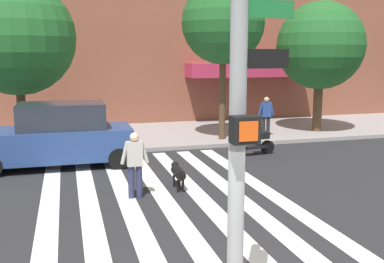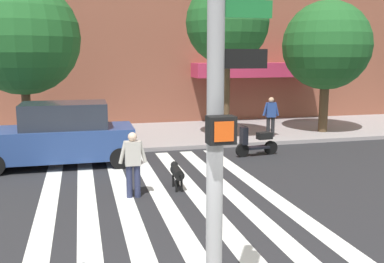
{
  "view_description": "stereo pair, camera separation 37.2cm",
  "coord_description": "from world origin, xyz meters",
  "px_view_note": "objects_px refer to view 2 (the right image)",
  "views": [
    {
      "loc": [
        -1.53,
        -4.58,
        3.49
      ],
      "look_at": [
        1.82,
        7.18,
        1.37
      ],
      "focal_mm": 41.42,
      "sensor_mm": 36.0,
      "label": 1
    },
    {
      "loc": [
        -1.17,
        -4.68,
        3.49
      ],
      "look_at": [
        1.82,
        7.18,
        1.37
      ],
      "focal_mm": 41.42,
      "sensor_mm": 36.0,
      "label": 2
    }
  ],
  "objects_px": {
    "parked_car_behind_first": "(61,135)",
    "dog_on_leash": "(177,172)",
    "traffic_light_pole": "(218,52)",
    "street_tree_further": "(327,46)",
    "parked_scooter": "(257,142)",
    "street_tree_nearest": "(22,38)",
    "street_tree_middle": "(227,23)",
    "pedestrian_bystander": "(271,114)",
    "pedestrian_dog_walker": "(133,161)"
  },
  "relations": [
    {
      "from": "parked_car_behind_first",
      "to": "street_tree_further",
      "type": "bearing_deg",
      "value": 14.72
    },
    {
      "from": "street_tree_further",
      "to": "street_tree_middle",
      "type": "bearing_deg",
      "value": -172.09
    },
    {
      "from": "parked_scooter",
      "to": "pedestrian_bystander",
      "type": "xyz_separation_m",
      "value": [
        1.65,
        2.54,
        0.6
      ]
    },
    {
      "from": "parked_car_behind_first",
      "to": "parked_scooter",
      "type": "bearing_deg",
      "value": -2.17
    },
    {
      "from": "street_tree_further",
      "to": "pedestrian_bystander",
      "type": "bearing_deg",
      "value": -167.79
    },
    {
      "from": "parked_scooter",
      "to": "street_tree_nearest",
      "type": "xyz_separation_m",
      "value": [
        -7.86,
        2.93,
        3.61
      ]
    },
    {
      "from": "traffic_light_pole",
      "to": "street_tree_further",
      "type": "bearing_deg",
      "value": 55.38
    },
    {
      "from": "traffic_light_pole",
      "to": "dog_on_leash",
      "type": "xyz_separation_m",
      "value": [
        1.02,
        6.75,
        -3.08
      ]
    },
    {
      "from": "pedestrian_dog_walker",
      "to": "dog_on_leash",
      "type": "xyz_separation_m",
      "value": [
        1.2,
        0.45,
        -0.48
      ]
    },
    {
      "from": "traffic_light_pole",
      "to": "pedestrian_bystander",
      "type": "bearing_deg",
      "value": 63.39
    },
    {
      "from": "parked_car_behind_first",
      "to": "pedestrian_bystander",
      "type": "xyz_separation_m",
      "value": [
        8.22,
        2.29,
        0.11
      ]
    },
    {
      "from": "parked_car_behind_first",
      "to": "dog_on_leash",
      "type": "relative_size",
      "value": 4.17
    },
    {
      "from": "street_tree_middle",
      "to": "pedestrian_bystander",
      "type": "height_order",
      "value": "street_tree_middle"
    },
    {
      "from": "traffic_light_pole",
      "to": "street_tree_middle",
      "type": "xyz_separation_m",
      "value": [
        4.26,
        12.35,
        1.19
      ]
    },
    {
      "from": "street_tree_nearest",
      "to": "pedestrian_bystander",
      "type": "distance_m",
      "value": 9.98
    },
    {
      "from": "pedestrian_bystander",
      "to": "parked_car_behind_first",
      "type": "bearing_deg",
      "value": -164.45
    },
    {
      "from": "street_tree_nearest",
      "to": "street_tree_further",
      "type": "height_order",
      "value": "street_tree_nearest"
    },
    {
      "from": "traffic_light_pole",
      "to": "street_tree_nearest",
      "type": "height_order",
      "value": "street_tree_nearest"
    },
    {
      "from": "parked_car_behind_first",
      "to": "pedestrian_dog_walker",
      "type": "xyz_separation_m",
      "value": [
        1.83,
        -3.82,
        -0.04
      ]
    },
    {
      "from": "parked_car_behind_first",
      "to": "dog_on_leash",
      "type": "height_order",
      "value": "parked_car_behind_first"
    },
    {
      "from": "street_tree_middle",
      "to": "pedestrian_dog_walker",
      "type": "height_order",
      "value": "street_tree_middle"
    },
    {
      "from": "street_tree_further",
      "to": "dog_on_leash",
      "type": "relative_size",
      "value": 5.08
    },
    {
      "from": "street_tree_middle",
      "to": "traffic_light_pole",
      "type": "bearing_deg",
      "value": -109.04
    },
    {
      "from": "pedestrian_dog_walker",
      "to": "pedestrian_bystander",
      "type": "height_order",
      "value": "pedestrian_bystander"
    },
    {
      "from": "street_tree_middle",
      "to": "street_tree_further",
      "type": "distance_m",
      "value": 4.83
    },
    {
      "from": "pedestrian_dog_walker",
      "to": "street_tree_middle",
      "type": "bearing_deg",
      "value": 53.75
    },
    {
      "from": "parked_car_behind_first",
      "to": "street_tree_nearest",
      "type": "height_order",
      "value": "street_tree_nearest"
    },
    {
      "from": "traffic_light_pole",
      "to": "parked_scooter",
      "type": "relative_size",
      "value": 3.56
    },
    {
      "from": "parked_car_behind_first",
      "to": "street_tree_middle",
      "type": "bearing_deg",
      "value": 19.58
    },
    {
      "from": "traffic_light_pole",
      "to": "pedestrian_dog_walker",
      "type": "relative_size",
      "value": 3.54
    },
    {
      "from": "street_tree_further",
      "to": "street_tree_nearest",
      "type": "bearing_deg",
      "value": -179.05
    },
    {
      "from": "parked_scooter",
      "to": "street_tree_nearest",
      "type": "relative_size",
      "value": 0.27
    },
    {
      "from": "traffic_light_pole",
      "to": "street_tree_nearest",
      "type": "relative_size",
      "value": 0.97
    },
    {
      "from": "traffic_light_pole",
      "to": "parked_scooter",
      "type": "height_order",
      "value": "traffic_light_pole"
    },
    {
      "from": "parked_car_behind_first",
      "to": "dog_on_leash",
      "type": "bearing_deg",
      "value": -48.06
    },
    {
      "from": "traffic_light_pole",
      "to": "parked_car_behind_first",
      "type": "relative_size",
      "value": 1.25
    },
    {
      "from": "parked_scooter",
      "to": "street_tree_middle",
      "type": "xyz_separation_m",
      "value": [
        -0.31,
        2.48,
        4.23
      ]
    },
    {
      "from": "street_tree_nearest",
      "to": "street_tree_middle",
      "type": "distance_m",
      "value": 7.59
    },
    {
      "from": "parked_scooter",
      "to": "pedestrian_bystander",
      "type": "distance_m",
      "value": 3.08
    },
    {
      "from": "parked_scooter",
      "to": "dog_on_leash",
      "type": "height_order",
      "value": "parked_scooter"
    },
    {
      "from": "parked_scooter",
      "to": "street_tree_further",
      "type": "xyz_separation_m",
      "value": [
        4.41,
        3.13,
        3.4
      ]
    },
    {
      "from": "street_tree_nearest",
      "to": "dog_on_leash",
      "type": "height_order",
      "value": "street_tree_nearest"
    },
    {
      "from": "parked_scooter",
      "to": "pedestrian_bystander",
      "type": "relative_size",
      "value": 0.99
    },
    {
      "from": "street_tree_further",
      "to": "parked_scooter",
      "type": "bearing_deg",
      "value": -144.61
    },
    {
      "from": "street_tree_nearest",
      "to": "pedestrian_dog_walker",
      "type": "height_order",
      "value": "street_tree_nearest"
    },
    {
      "from": "traffic_light_pole",
      "to": "dog_on_leash",
      "type": "height_order",
      "value": "traffic_light_pole"
    },
    {
      "from": "dog_on_leash",
      "to": "traffic_light_pole",
      "type": "bearing_deg",
      "value": -98.63
    },
    {
      "from": "traffic_light_pole",
      "to": "street_tree_nearest",
      "type": "distance_m",
      "value": 13.23
    },
    {
      "from": "traffic_light_pole",
      "to": "pedestrian_dog_walker",
      "type": "height_order",
      "value": "traffic_light_pole"
    },
    {
      "from": "dog_on_leash",
      "to": "pedestrian_bystander",
      "type": "height_order",
      "value": "pedestrian_bystander"
    }
  ]
}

